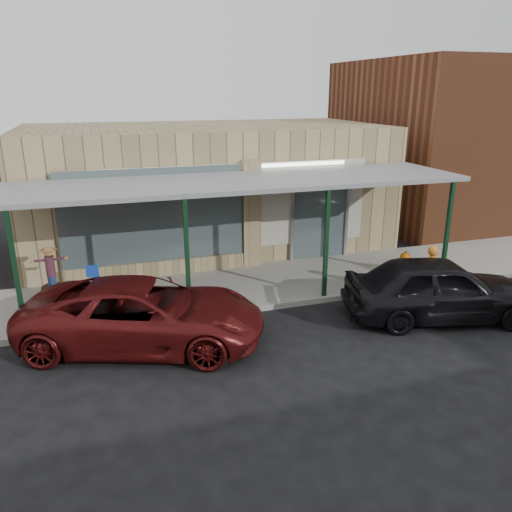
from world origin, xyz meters
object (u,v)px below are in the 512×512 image
object	(u,v)px
barrel_pumpkin	(405,265)
parked_sedan	(440,288)
handicap_sign	(94,285)
car_maroon	(144,314)
barrel_scarecrow	(52,282)

from	to	relation	value
barrel_pumpkin	parked_sedan	world-z (taller)	parked_sedan
barrel_pumpkin	handicap_sign	distance (m)	8.81
barrel_pumpkin	handicap_sign	xyz separation A→B (m)	(-8.77, -0.58, 0.65)
car_maroon	barrel_scarecrow	bearing A→B (deg)	54.62
handicap_sign	car_maroon	bearing A→B (deg)	-41.66
parked_sedan	barrel_pumpkin	bearing A→B (deg)	-3.37
handicap_sign	barrel_scarecrow	bearing A→B (deg)	131.68
handicap_sign	barrel_pumpkin	bearing A→B (deg)	13.03
barrel_pumpkin	parked_sedan	bearing A→B (deg)	-107.15
barrel_pumpkin	parked_sedan	xyz separation A→B (m)	(-0.82, -2.65, 0.38)
handicap_sign	parked_sedan	world-z (taller)	parked_sedan
barrel_scarecrow	barrel_pumpkin	size ratio (longest dim) A/B	2.13
parked_sedan	car_maroon	bearing A→B (deg)	96.96
barrel_scarecrow	handicap_sign	xyz separation A→B (m)	(1.05, -1.64, 0.39)
barrel_scarecrow	parked_sedan	xyz separation A→B (m)	(9.00, -3.71, 0.13)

